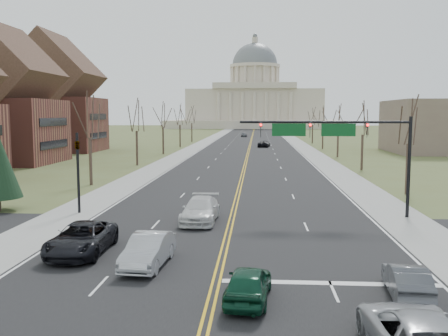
# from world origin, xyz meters

# --- Properties ---
(ground) EXTENTS (600.00, 600.00, 0.00)m
(ground) POSITION_xyz_m (0.00, 0.00, 0.00)
(ground) COLOR #51572B
(ground) RESTS_ON ground
(road) EXTENTS (20.00, 380.00, 0.01)m
(road) POSITION_xyz_m (0.00, 110.00, 0.01)
(road) COLOR black
(road) RESTS_ON ground
(cross_road) EXTENTS (120.00, 14.00, 0.01)m
(cross_road) POSITION_xyz_m (0.00, 6.00, 0.01)
(cross_road) COLOR black
(cross_road) RESTS_ON ground
(sidewalk_left) EXTENTS (4.00, 380.00, 0.03)m
(sidewalk_left) POSITION_xyz_m (-12.00, 110.00, 0.01)
(sidewalk_left) COLOR gray
(sidewalk_left) RESTS_ON ground
(sidewalk_right) EXTENTS (4.00, 380.00, 0.03)m
(sidewalk_right) POSITION_xyz_m (12.00, 110.00, 0.01)
(sidewalk_right) COLOR gray
(sidewalk_right) RESTS_ON ground
(center_line) EXTENTS (0.42, 380.00, 0.01)m
(center_line) POSITION_xyz_m (0.00, 110.00, 0.01)
(center_line) COLOR gold
(center_line) RESTS_ON road
(edge_line_left) EXTENTS (0.15, 380.00, 0.01)m
(edge_line_left) POSITION_xyz_m (-9.80, 110.00, 0.01)
(edge_line_left) COLOR silver
(edge_line_left) RESTS_ON road
(edge_line_right) EXTENTS (0.15, 380.00, 0.01)m
(edge_line_right) POSITION_xyz_m (9.80, 110.00, 0.01)
(edge_line_right) COLOR silver
(edge_line_right) RESTS_ON road
(stop_bar) EXTENTS (9.50, 0.50, 0.01)m
(stop_bar) POSITION_xyz_m (5.00, -1.00, 0.01)
(stop_bar) COLOR silver
(stop_bar) RESTS_ON road
(capitol) EXTENTS (90.00, 60.00, 50.00)m
(capitol) POSITION_xyz_m (0.00, 249.91, 14.20)
(capitol) COLOR beige
(capitol) RESTS_ON ground
(signal_mast) EXTENTS (12.12, 0.44, 7.20)m
(signal_mast) POSITION_xyz_m (7.45, 13.50, 5.76)
(signal_mast) COLOR black
(signal_mast) RESTS_ON ground
(signal_left) EXTENTS (0.32, 0.36, 6.00)m
(signal_left) POSITION_xyz_m (-11.50, 13.50, 3.71)
(signal_left) COLOR black
(signal_left) RESTS_ON ground
(tree_r_0) EXTENTS (3.74, 3.74, 8.50)m
(tree_r_0) POSITION_xyz_m (15.50, 24.00, 6.55)
(tree_r_0) COLOR #3D2D24
(tree_r_0) RESTS_ON ground
(tree_l_0) EXTENTS (3.96, 3.96, 9.00)m
(tree_l_0) POSITION_xyz_m (-15.50, 28.00, 6.94)
(tree_l_0) COLOR #3D2D24
(tree_l_0) RESTS_ON ground
(tree_r_1) EXTENTS (3.74, 3.74, 8.50)m
(tree_r_1) POSITION_xyz_m (15.50, 44.00, 6.55)
(tree_r_1) COLOR #3D2D24
(tree_r_1) RESTS_ON ground
(tree_l_1) EXTENTS (3.96, 3.96, 9.00)m
(tree_l_1) POSITION_xyz_m (-15.50, 48.00, 6.94)
(tree_l_1) COLOR #3D2D24
(tree_l_1) RESTS_ON ground
(tree_r_2) EXTENTS (3.74, 3.74, 8.50)m
(tree_r_2) POSITION_xyz_m (15.50, 64.00, 6.55)
(tree_r_2) COLOR #3D2D24
(tree_r_2) RESTS_ON ground
(tree_l_2) EXTENTS (3.96, 3.96, 9.00)m
(tree_l_2) POSITION_xyz_m (-15.50, 68.00, 6.94)
(tree_l_2) COLOR #3D2D24
(tree_l_2) RESTS_ON ground
(tree_r_3) EXTENTS (3.74, 3.74, 8.50)m
(tree_r_3) POSITION_xyz_m (15.50, 84.00, 6.55)
(tree_r_3) COLOR #3D2D24
(tree_r_3) RESTS_ON ground
(tree_l_3) EXTENTS (3.96, 3.96, 9.00)m
(tree_l_3) POSITION_xyz_m (-15.50, 88.00, 6.94)
(tree_l_3) COLOR #3D2D24
(tree_l_3) RESTS_ON ground
(tree_r_4) EXTENTS (3.74, 3.74, 8.50)m
(tree_r_4) POSITION_xyz_m (15.50, 104.00, 6.55)
(tree_r_4) COLOR #3D2D24
(tree_r_4) RESTS_ON ground
(tree_l_4) EXTENTS (3.96, 3.96, 9.00)m
(tree_l_4) POSITION_xyz_m (-15.50, 108.00, 6.94)
(tree_l_4) COLOR #3D2D24
(tree_l_4) RESTS_ON ground
(bldg_left_mid) EXTENTS (15.10, 14.28, 20.75)m
(bldg_left_mid) POSITION_xyz_m (-36.00, 50.00, 8.54)
(bldg_left_mid) COLOR brown
(bldg_left_mid) RESTS_ON ground
(bldg_left_far) EXTENTS (17.10, 14.28, 23.25)m
(bldg_left_far) POSITION_xyz_m (-38.00, 74.00, 9.54)
(bldg_left_far) COLOR brown
(bldg_left_far) RESTS_ON ground
(car_nb_inner_lead) EXTENTS (2.06, 4.29, 1.41)m
(car_nb_inner_lead) POSITION_xyz_m (1.45, -3.30, 0.72)
(car_nb_inner_lead) COLOR #0D3B27
(car_nb_inner_lead) RESTS_ON road
(car_nb_outer_lead) EXTENTS (1.76, 4.16, 1.34)m
(car_nb_outer_lead) POSITION_xyz_m (7.85, -2.38, 0.68)
(car_nb_outer_lead) COLOR #484A4F
(car_nb_outer_lead) RESTS_ON road
(car_nb_outer_second) EXTENTS (2.81, 5.90, 1.63)m
(car_nb_outer_second) POSITION_xyz_m (6.55, -7.88, 0.83)
(car_nb_outer_second) COLOR #A2A4AA
(car_nb_outer_second) RESTS_ON road
(car_sb_inner_lead) EXTENTS (2.00, 4.83, 1.56)m
(car_sb_inner_lead) POSITION_xyz_m (-3.48, 0.93, 0.79)
(car_sb_inner_lead) COLOR #A6A9AE
(car_sb_inner_lead) RESTS_ON road
(car_sb_outer_lead) EXTENTS (2.73, 5.80, 1.60)m
(car_sb_outer_lead) POSITION_xyz_m (-7.49, 2.85, 0.81)
(car_sb_outer_lead) COLOR black
(car_sb_outer_lead) RESTS_ON road
(car_sb_inner_second) EXTENTS (2.46, 5.72, 1.64)m
(car_sb_inner_second) POSITION_xyz_m (-2.10, 11.06, 0.83)
(car_sb_inner_second) COLOR silver
(car_sb_inner_second) RESTS_ON road
(car_far_nb) EXTENTS (3.01, 5.34, 1.41)m
(car_far_nb) POSITION_xyz_m (3.19, 88.89, 0.72)
(car_far_nb) COLOR black
(car_far_nb) RESTS_ON road
(car_far_sb) EXTENTS (2.00, 4.47, 1.49)m
(car_far_sb) POSITION_xyz_m (-2.63, 137.89, 0.76)
(car_far_sb) COLOR #56595E
(car_far_sb) RESTS_ON road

